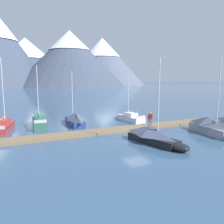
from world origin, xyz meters
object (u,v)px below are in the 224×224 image
sailboat_mid_dock_starboard (154,136)px  sailboat_far_berth (129,117)px  sailboat_mid_dock_port (74,118)px  sailboat_nearest_berth (4,125)px  person_on_dock (150,118)px  sailboat_outer_slip (211,126)px  sailboat_second_berth (39,122)px

sailboat_mid_dock_starboard → sailboat_far_berth: bearing=71.8°
sailboat_mid_dock_port → sailboat_nearest_berth: bearing=175.2°
person_on_dock → sailboat_mid_dock_starboard: bearing=-122.3°
sailboat_mid_dock_port → sailboat_far_berth: bearing=-4.7°
sailboat_nearest_berth → sailboat_mid_dock_port: sailboat_nearest_berth is taller
sailboat_far_berth → sailboat_outer_slip: sailboat_outer_slip is taller
sailboat_mid_dock_port → sailboat_far_berth: size_ratio=1.01×
sailboat_mid_dock_port → sailboat_outer_slip: (12.30, -11.71, 0.04)m
sailboat_second_berth → person_on_dock: size_ratio=4.64×
sailboat_mid_dock_port → sailboat_second_berth: bearing=171.7°
sailboat_mid_dock_starboard → person_on_dock: (3.87, 6.13, 0.46)m
sailboat_mid_dock_starboard → sailboat_outer_slip: (7.99, 0.33, 0.11)m
sailboat_mid_dock_port → sailboat_mid_dock_starboard: (4.31, -12.04, -0.07)m
sailboat_second_berth → sailboat_mid_dock_starboard: sailboat_mid_dock_starboard is taller
sailboat_mid_dock_starboard → sailboat_mid_dock_port: bearing=109.7°
sailboat_second_berth → sailboat_far_berth: sailboat_second_berth is taller
sailboat_nearest_berth → sailboat_outer_slip: 24.31m
sailboat_outer_slip → sailboat_mid_dock_port: bearing=136.4°
sailboat_second_berth → sailboat_outer_slip: 20.85m
sailboat_mid_dock_port → sailboat_far_berth: (8.06, -0.66, -0.36)m
sailboat_nearest_berth → sailboat_mid_dock_port: size_ratio=1.21×
sailboat_nearest_berth → person_on_dock: bearing=-21.6°
sailboat_mid_dock_port → sailboat_mid_dock_starboard: sailboat_mid_dock_starboard is taller
sailboat_mid_dock_port → sailboat_mid_dock_starboard: 12.79m
sailboat_nearest_berth → sailboat_mid_dock_starboard: 18.15m
sailboat_nearest_berth → sailboat_far_berth: sailboat_nearest_berth is taller
sailboat_nearest_berth → person_on_dock: 18.04m
sailboat_mid_dock_port → sailboat_far_berth: sailboat_mid_dock_port is taller
sailboat_nearest_berth → person_on_dock: (16.77, -6.63, 0.72)m
sailboat_second_berth → sailboat_mid_dock_port: sailboat_second_berth is taller
sailboat_nearest_berth → sailboat_second_berth: size_ratio=1.11×
sailboat_mid_dock_starboard → sailboat_outer_slip: bearing=2.3°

